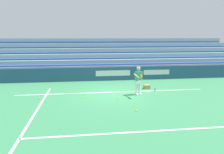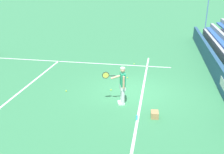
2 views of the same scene
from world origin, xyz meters
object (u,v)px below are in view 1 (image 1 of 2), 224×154
(tennis_player, at_px, (138,80))
(water_bottle, at_px, (155,89))
(ball_box_cardboard, at_px, (147,87))
(tennis_ball_stray_back, at_px, (136,111))
(tennis_ball_midcourt, at_px, (85,97))
(tennis_ball_on_baseline, at_px, (40,98))
(tennis_ball_toward_net, at_px, (118,98))

(tennis_player, distance_m, water_bottle, 1.75)
(ball_box_cardboard, bearing_deg, tennis_ball_stray_back, 67.55)
(ball_box_cardboard, distance_m, tennis_ball_midcourt, 4.54)
(tennis_ball_on_baseline, xyz_separation_m, tennis_ball_midcourt, (-2.58, 0.13, 0.00))
(tennis_player, bearing_deg, water_bottle, -149.28)
(tennis_player, height_order, tennis_ball_on_baseline, tennis_player)
(ball_box_cardboard, height_order, tennis_ball_midcourt, ball_box_cardboard)
(tennis_ball_on_baseline, relative_size, tennis_ball_midcourt, 1.00)
(water_bottle, bearing_deg, ball_box_cardboard, -62.95)
(ball_box_cardboard, relative_size, tennis_ball_stray_back, 6.06)
(tennis_ball_toward_net, bearing_deg, ball_box_cardboard, -136.49)
(tennis_ball_on_baseline, relative_size, water_bottle, 0.30)
(tennis_ball_toward_net, xyz_separation_m, tennis_ball_stray_back, (-0.53, 2.17, 0.00))
(tennis_ball_midcourt, bearing_deg, water_bottle, -168.20)
(tennis_player, relative_size, tennis_ball_toward_net, 25.98)
(ball_box_cardboard, bearing_deg, tennis_player, 56.27)
(tennis_ball_on_baseline, bearing_deg, tennis_player, -179.70)
(tennis_ball_toward_net, bearing_deg, tennis_ball_stray_back, 103.79)
(tennis_player, distance_m, tennis_ball_midcourt, 3.35)
(water_bottle, bearing_deg, tennis_ball_stray_back, 59.70)
(tennis_player, xyz_separation_m, water_bottle, (-1.35, -0.80, -0.78))
(water_bottle, bearing_deg, tennis_ball_midcourt, 11.80)
(tennis_ball_toward_net, bearing_deg, water_bottle, -150.25)
(tennis_player, xyz_separation_m, ball_box_cardboard, (-0.99, -1.49, -0.76))
(tennis_ball_toward_net, bearing_deg, tennis_ball_midcourt, -17.47)
(tennis_ball_stray_back, relative_size, water_bottle, 0.30)
(tennis_ball_midcourt, xyz_separation_m, tennis_ball_stray_back, (-2.41, 2.76, 0.00))
(tennis_ball_toward_net, distance_m, water_bottle, 3.12)
(tennis_ball_midcourt, relative_size, water_bottle, 0.30)
(tennis_player, relative_size, ball_box_cardboard, 4.29)
(tennis_ball_midcourt, bearing_deg, tennis_ball_on_baseline, -2.83)
(tennis_player, relative_size, tennis_ball_midcourt, 25.98)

